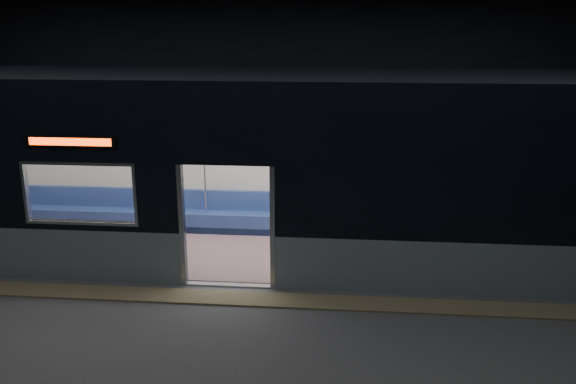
# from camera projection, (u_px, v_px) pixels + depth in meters

# --- Properties ---
(station_floor) EXTENTS (24.00, 14.00, 0.01)m
(station_floor) POSITION_uv_depth(u_px,v_px,m) (216.00, 315.00, 9.06)
(station_floor) COLOR #47494C
(station_floor) RESTS_ON ground
(station_envelope) EXTENTS (24.00, 14.00, 5.00)m
(station_envelope) POSITION_uv_depth(u_px,v_px,m) (207.00, 64.00, 8.07)
(station_envelope) COLOR black
(station_envelope) RESTS_ON station_floor
(tactile_strip) EXTENTS (22.80, 0.50, 0.03)m
(tactile_strip) POSITION_uv_depth(u_px,v_px,m) (223.00, 298.00, 9.58)
(tactile_strip) COLOR #8C7F59
(tactile_strip) RESTS_ON station_floor
(metro_car) EXTENTS (18.00, 3.04, 3.35)m
(metro_car) POSITION_uv_depth(u_px,v_px,m) (242.00, 157.00, 11.00)
(metro_car) COLOR gray
(metro_car) RESTS_ON station_floor
(passenger) EXTENTS (0.46, 0.75, 1.43)m
(passenger) POSITION_uv_depth(u_px,v_px,m) (425.00, 201.00, 11.92)
(passenger) COLOR black
(passenger) RESTS_ON metro_car
(handbag) EXTENTS (0.37, 0.34, 0.16)m
(handbag) POSITION_uv_depth(u_px,v_px,m) (428.00, 211.00, 11.72)
(handbag) COLOR black
(handbag) RESTS_ON passenger
(transit_map) EXTENTS (0.92, 0.03, 0.60)m
(transit_map) POSITION_uv_depth(u_px,v_px,m) (506.00, 168.00, 11.91)
(transit_map) COLOR white
(transit_map) RESTS_ON metro_car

